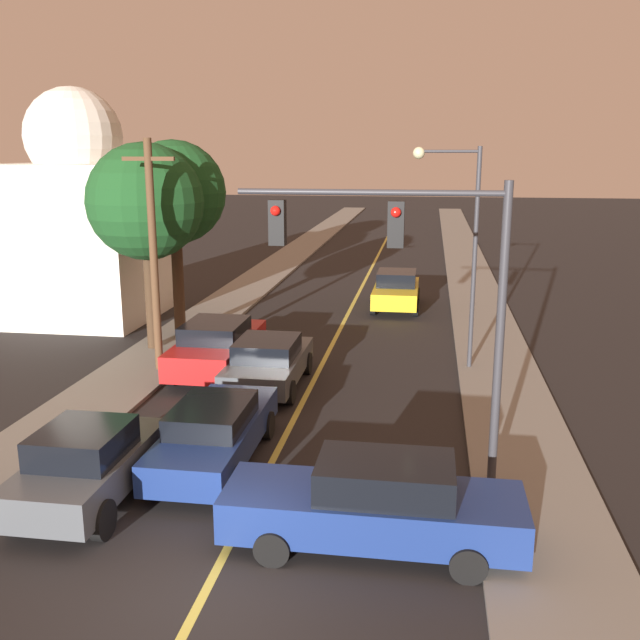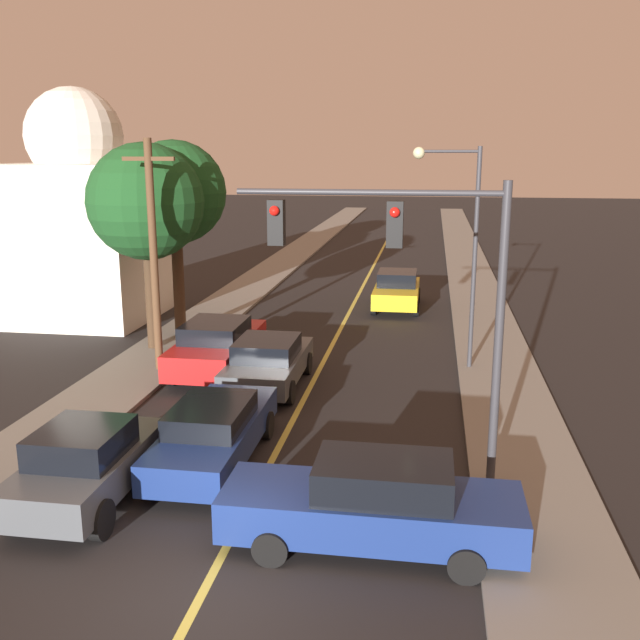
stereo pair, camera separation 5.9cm
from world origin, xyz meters
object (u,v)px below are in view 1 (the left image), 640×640
object	(u,v)px
car_outer_lane_second	(217,346)
car_far_oncoming	(396,290)
streetlamp_right	(459,227)
tree_left_far	(174,194)
domed_building_left	(80,220)
car_crossing_right	(376,505)
utility_pole_left	(153,252)
car_near_lane_second	(268,362)
car_near_lane_front	(215,432)
car_outer_lane_front	(88,464)
traffic_signal_mast	(414,268)
tree_left_near	(145,202)

from	to	relation	value
car_outer_lane_second	car_far_oncoming	size ratio (longest dim) A/B	1.09
streetlamp_right	tree_left_far	bearing A→B (deg)	166.35
streetlamp_right	car_outer_lane_second	bearing A→B (deg)	-169.17
domed_building_left	car_crossing_right	bearing A→B (deg)	-50.18
utility_pole_left	domed_building_left	world-z (taller)	domed_building_left
car_outer_lane_second	utility_pole_left	bearing A→B (deg)	-171.60
car_near_lane_second	domed_building_left	world-z (taller)	domed_building_left
car_near_lane_front	car_outer_lane_front	size ratio (longest dim) A/B	1.24
car_outer_lane_second	tree_left_far	size ratio (longest dim) A/B	0.70
traffic_signal_mast	domed_building_left	bearing A→B (deg)	136.19
car_near_lane_front	tree_left_near	size ratio (longest dim) A/B	0.71
utility_pole_left	tree_left_near	size ratio (longest dim) A/B	1.01
car_crossing_right	streetlamp_right	distance (m)	11.58
car_outer_lane_front	domed_building_left	world-z (taller)	domed_building_left
car_outer_lane_front	domed_building_left	distance (m)	17.20
traffic_signal_mast	domed_building_left	size ratio (longest dim) A/B	0.66
car_near_lane_front	domed_building_left	xyz separation A→B (m)	(-9.46, 12.97, 3.27)
traffic_signal_mast	utility_pole_left	xyz separation A→B (m)	(-7.97, 6.46, -0.74)
utility_pole_left	tree_left_near	xyz separation A→B (m)	(-1.10, 2.29, 1.32)
car_outer_lane_front	traffic_signal_mast	size ratio (longest dim) A/B	0.65
car_near_lane_front	utility_pole_left	world-z (taller)	utility_pole_left
car_outer_lane_front	utility_pole_left	distance (m)	9.12
car_near_lane_front	car_outer_lane_front	bearing A→B (deg)	-131.72
car_outer_lane_front	tree_left_far	size ratio (longest dim) A/B	0.57
car_far_oncoming	domed_building_left	distance (m)	13.56
car_outer_lane_second	traffic_signal_mast	world-z (taller)	traffic_signal_mast
utility_pole_left	domed_building_left	bearing A→B (deg)	130.61
car_far_oncoming	tree_left_far	xyz separation A→B (m)	(-7.66, -6.33, 4.47)
car_outer_lane_front	utility_pole_left	bearing A→B (deg)	102.16
streetlamp_right	tree_left_far	distance (m)	10.22
traffic_signal_mast	tree_left_far	bearing A→B (deg)	129.63
car_outer_lane_second	streetlamp_right	bearing A→B (deg)	10.83
streetlamp_right	domed_building_left	distance (m)	15.71
car_outer_lane_front	car_near_lane_second	bearing A→B (deg)	75.65
car_outer_lane_front	tree_left_far	distance (m)	13.53
car_far_oncoming	traffic_signal_mast	world-z (taller)	traffic_signal_mast
tree_left_far	car_near_lane_front	bearing A→B (deg)	-66.60
traffic_signal_mast	car_outer_lane_second	bearing A→B (deg)	132.45
car_near_lane_second	traffic_signal_mast	xyz separation A→B (m)	(4.24, -5.51, 3.76)
car_near_lane_front	car_crossing_right	bearing A→B (deg)	-37.54
car_near_lane_second	utility_pole_left	xyz separation A→B (m)	(-3.73, 0.95, 3.02)
car_outer_lane_front	car_far_oncoming	xyz separation A→B (m)	(5.09, 18.84, -0.01)
utility_pole_left	tree_left_far	distance (m)	4.41
car_crossing_right	traffic_signal_mast	world-z (taller)	traffic_signal_mast
car_near_lane_second	streetlamp_right	xyz separation A→B (m)	(5.42, 2.62, 3.75)
traffic_signal_mast	tree_left_far	xyz separation A→B (m)	(-8.73, 10.54, 0.76)
utility_pole_left	domed_building_left	distance (m)	8.81
tree_left_near	traffic_signal_mast	bearing A→B (deg)	-43.93
car_crossing_right	car_near_lane_front	bearing A→B (deg)	52.46
utility_pole_left	tree_left_far	bearing A→B (deg)	100.47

